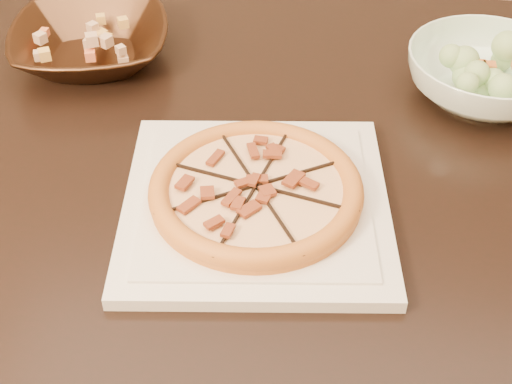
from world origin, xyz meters
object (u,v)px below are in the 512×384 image
Objects in this scene: pizza at (256,190)px; salad_bowl at (486,75)px; bronze_bowl at (91,44)px; plate at (256,203)px; dining_table at (216,175)px.

salad_bowl is at bearing 43.72° from pizza.
plate is at bearing -46.05° from bronze_bowl.
pizza is at bearing -136.28° from salad_bowl.
pizza is 0.44m from salad_bowl.
pizza is 1.11× the size of salad_bowl.
plate is at bearing -63.11° from dining_table.
salad_bowl is at bearing 18.47° from dining_table.
bronze_bowl is at bearing 177.67° from salad_bowl.
salad_bowl is (0.40, 0.13, 0.13)m from dining_table.
plate is (0.08, -0.17, 0.10)m from dining_table.
pizza is at bearing -46.05° from bronze_bowl.
plate is 1.45× the size of bronze_bowl.
salad_bowl reaches higher than plate.
pizza is at bearing -63.12° from dining_table.
plate is 0.44m from salad_bowl.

